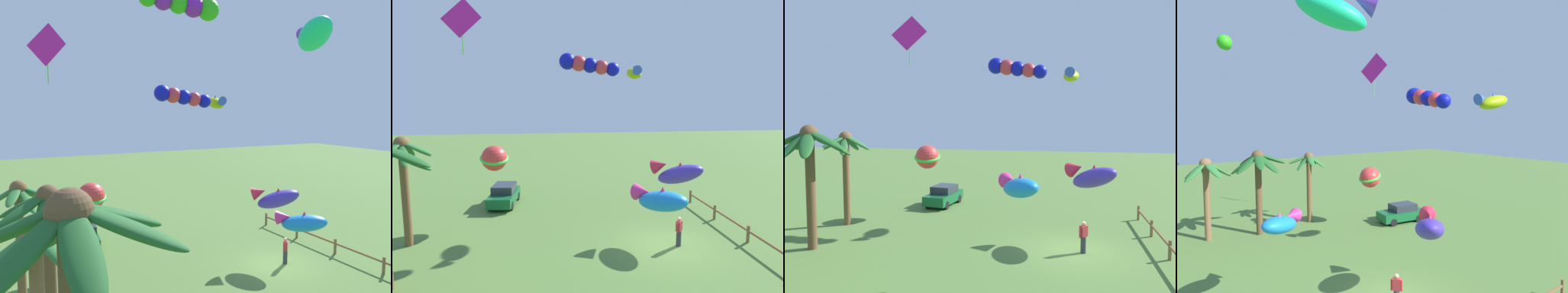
# 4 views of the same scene
# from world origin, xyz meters

# --- Properties ---
(ground_plane) EXTENTS (120.00, 120.00, 0.00)m
(ground_plane) POSITION_xyz_m (0.00, 0.00, 0.00)
(ground_plane) COLOR #567A38
(palm_tree_1) EXTENTS (3.11, 3.20, 5.87)m
(palm_tree_1) POSITION_xyz_m (1.82, 13.84, 4.35)
(palm_tree_1) COLOR brown
(palm_tree_1) RESTS_ON ground
(rail_fence) EXTENTS (14.36, 0.12, 0.95)m
(rail_fence) POSITION_xyz_m (-0.36, -4.27, 0.60)
(rail_fence) COLOR brown
(rail_fence) RESTS_ON ground
(parked_car_0) EXTENTS (4.07, 2.15, 1.51)m
(parked_car_0) POSITION_xyz_m (8.23, 9.55, 0.75)
(parked_car_0) COLOR #145B2D
(parked_car_0) RESTS_ON ground
(spectator_0) EXTENTS (0.43, 0.43, 1.59)m
(spectator_0) POSITION_xyz_m (-0.24, -0.36, 0.81)
(spectator_0) COLOR #38383D
(spectator_0) RESTS_ON ground
(kite_fish_0) EXTENTS (2.48, 2.12, 1.11)m
(kite_fish_0) POSITION_xyz_m (-4.56, 2.38, 3.99)
(kite_fish_0) COLOR #1980E2
(kite_diamond_2) EXTENTS (1.11, 2.33, 3.55)m
(kite_diamond_2) POSITION_xyz_m (6.85, 11.65, 12.81)
(kite_diamond_2) COLOR #C41B96
(kite_ball_3) EXTENTS (2.10, 2.12, 1.61)m
(kite_ball_3) POSITION_xyz_m (5.12, 9.72, 4.04)
(kite_ball_3) COLOR red
(kite_fish_4) EXTENTS (2.85, 3.10, 1.79)m
(kite_fish_4) POSITION_xyz_m (1.33, -0.81, 3.62)
(kite_fish_4) COLOR #452FB9
(kite_fish_5) EXTENTS (2.44, 1.22, 1.14)m
(kite_fish_5) POSITION_xyz_m (7.05, 0.17, 9.58)
(kite_fish_5) COLOR #A0C00E
(kite_tube_7) EXTENTS (1.24, 3.85, 1.45)m
(kite_tube_7) POSITION_xyz_m (5.37, 3.77, 9.91)
(kite_tube_7) COLOR #0D13BE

